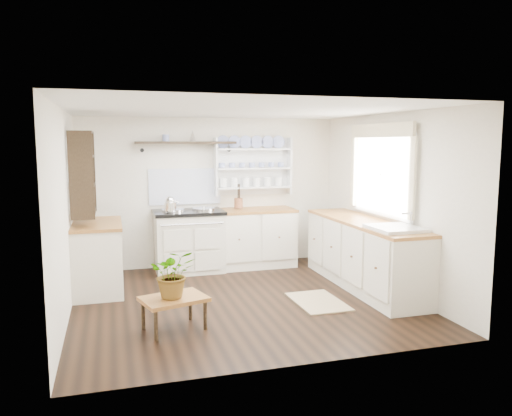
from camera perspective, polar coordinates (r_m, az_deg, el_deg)
The scene contains 19 objects.
floor at distance 6.24m, azimuth -1.58°, elevation -10.44°, with size 4.00×3.80×0.01m, color black.
wall_back at distance 7.83m, azimuth -5.13°, elevation 1.81°, with size 4.00×0.02×2.30m, color beige.
wall_right at distance 6.77m, azimuth 14.99°, elevation 0.70°, with size 0.02×3.80×2.30m, color beige.
wall_left at distance 5.82m, azimuth -21.03°, elevation -0.63°, with size 0.02×3.80×2.30m, color beige.
ceiling at distance 5.95m, azimuth -1.66°, elevation 11.13°, with size 4.00×3.80×0.01m, color white.
window at distance 6.84m, azimuth 14.09°, elevation 4.28°, with size 0.08×1.55×1.22m.
aga_cooker at distance 7.54m, azimuth -7.67°, elevation -3.69°, with size 1.03×0.71×0.95m.
back_cabinets at distance 7.78m, azimuth -0.30°, elevation -3.33°, with size 1.27×0.63×0.90m.
right_cabinets at distance 6.82m, azimuth 12.19°, elevation -5.05°, with size 0.62×2.43×0.90m.
belfast_sink at distance 6.12m, azimuth 15.62°, elevation -3.34°, with size 0.55×0.60×0.45m.
left_cabinets at distance 6.81m, azimuth -17.62°, elevation -5.26°, with size 0.62×1.13×0.90m.
plate_rack at distance 7.92m, azimuth -0.48°, elevation 4.84°, with size 1.20×0.22×0.90m.
high_shelf at distance 7.60m, azimuth -8.00°, elevation 7.32°, with size 1.50×0.29×0.16m.
left_shelving at distance 6.67m, azimuth -19.20°, elevation 3.88°, with size 0.28×0.80×1.05m, color black.
kettle at distance 7.30m, azimuth -9.78°, elevation 0.44°, with size 0.18×0.18×0.22m, color silver, non-canonical shape.
utensil_crock at distance 7.72m, azimuth -2.02°, elevation 0.55°, with size 0.13×0.13×0.16m, color brown.
center_table at distance 5.28m, azimuth -9.37°, elevation -10.48°, with size 0.74×0.62×0.35m.
potted_plant at distance 5.20m, azimuth -9.44°, elevation -7.38°, with size 0.45×0.39×0.50m, color #3F7233.
floor_rug at distance 6.19m, azimuth 7.09°, elevation -10.58°, with size 0.55×0.85×0.02m, color #8F7C53.
Camera 1 is at (-1.50, -5.75, 1.92)m, focal length 35.00 mm.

